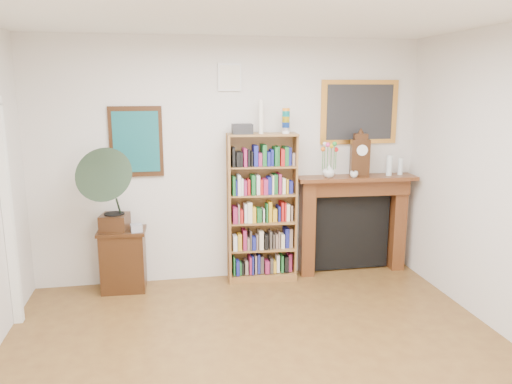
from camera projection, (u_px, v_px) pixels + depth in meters
room at (280, 215)px, 3.37m from camera, size 4.51×5.01×2.81m
teal_poster at (136, 142)px, 5.51m from camera, size 0.58×0.04×0.78m
small_picture at (230, 77)px, 5.56m from camera, size 0.26×0.04×0.30m
gilt_painting at (359, 112)px, 5.92m from camera, size 0.95×0.04×0.75m
bookshelf at (262, 200)px, 5.77m from camera, size 0.82×0.35×1.99m
side_cabinet at (123, 260)px, 5.57m from camera, size 0.53×0.40×0.70m
fireplace at (353, 215)px, 6.08m from camera, size 1.45×0.42×1.21m
gramophone at (111, 185)px, 5.23m from camera, size 0.69×0.80×0.94m
cd_stack at (136, 228)px, 5.42m from camera, size 0.14×0.14×0.08m
mantel_clock at (360, 156)px, 5.88m from camera, size 0.23×0.15×0.50m
flower_vase at (329, 171)px, 5.82m from camera, size 0.20×0.20×0.15m
teacup at (354, 174)px, 5.83m from camera, size 0.12×0.12×0.07m
bottle_left at (389, 165)px, 5.94m from camera, size 0.07×0.07×0.24m
bottle_right at (400, 166)px, 6.00m from camera, size 0.06×0.06×0.20m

